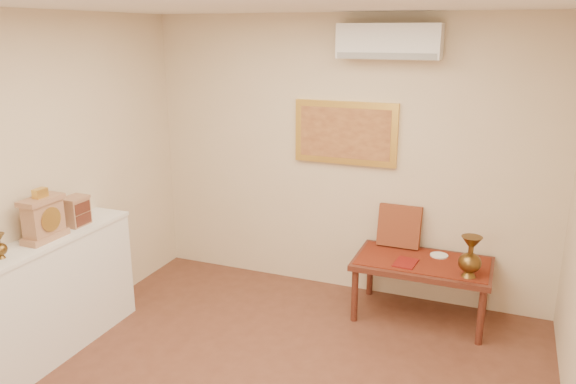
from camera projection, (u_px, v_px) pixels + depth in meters
The scene contains 13 objects.
ceiling at pixel (237, 0), 3.05m from camera, with size 4.50×4.50×0.00m, color white.
wall_back at pixel (345, 158), 5.43m from camera, with size 4.00×0.02×2.70m, color beige.
table_cloth at pixel (423, 261), 5.02m from camera, with size 1.14×0.59×0.01m, color maroon.
brass_urn_tall at pixel (471, 252), 4.64m from camera, with size 0.19×0.19×0.43m, color brown, non-canonical shape.
plate at pixel (439, 255), 5.12m from camera, with size 0.16×0.16×0.01m, color white.
menu at pixel (406, 263), 4.95m from camera, with size 0.18×0.25×0.01m, color maroon.
cushion at pixel (399, 226), 5.31m from camera, with size 0.40×0.10×0.40m, color #5D1214.
display_ledge at pixel (32, 307), 4.32m from camera, with size 0.37×2.02×0.98m.
mantel_clock at pixel (43, 218), 4.30m from camera, with size 0.17×0.36×0.41m.
wooden_chest at pixel (76, 211), 4.64m from camera, with size 0.16×0.21×0.24m.
low_table at pixel (422, 268), 5.04m from camera, with size 1.20×0.70×0.55m.
painting at pixel (345, 133), 5.34m from camera, with size 1.00×0.06×0.60m.
ac_unit at pixel (389, 41), 4.87m from camera, with size 0.90×0.25×0.30m.
Camera 1 is at (1.46, -2.89, 2.54)m, focal length 35.00 mm.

